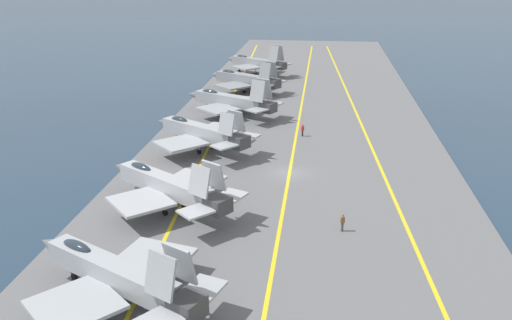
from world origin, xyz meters
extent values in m
plane|color=#23384C|center=(0.00, 0.00, 0.00)|extent=(2000.00, 2000.00, 0.00)
cube|color=slate|center=(0.00, 0.00, 0.20)|extent=(228.94, 40.40, 0.40)
cube|color=yellow|center=(0.00, -11.11, 0.40)|extent=(205.64, 13.73, 0.01)
cube|color=yellow|center=(0.00, 0.00, 0.40)|extent=(206.05, 0.36, 0.01)
cube|color=yellow|center=(0.00, 11.11, 0.40)|extent=(205.80, 10.97, 0.01)
cube|color=#9EA3A8|center=(-27.29, 11.31, 2.77)|extent=(7.39, 11.81, 1.76)
cone|color=#5B5E60|center=(-23.90, 17.69, 2.77)|extent=(2.58, 2.86, 1.67)
cube|color=#38383A|center=(-30.76, 4.78, 2.77)|extent=(2.73, 2.73, 1.50)
ellipsoid|color=#232D38|center=(-25.52, 14.65, 3.61)|extent=(2.27, 3.12, 0.97)
cube|color=#9EA3A8|center=(-30.66, 12.63, 2.20)|extent=(7.64, 7.63, 0.28)
cube|color=#9EA3A8|center=(-24.31, 9.25, 2.20)|extent=(6.57, 6.53, 0.28)
cube|color=#9EA3A8|center=(-30.94, 6.40, 5.11)|extent=(1.90, 2.50, 2.88)
cube|color=#9EA3A8|center=(-29.31, 5.54, 5.11)|extent=(1.90, 2.50, 2.88)
cube|color=#9EA3A8|center=(-28.51, 4.16, 2.77)|extent=(3.39, 3.10, 0.20)
cylinder|color=#B2B2B7|center=(-25.12, 15.39, 1.14)|extent=(0.16, 0.16, 1.49)
cylinder|color=black|center=(-25.12, 15.39, 0.70)|extent=(0.48, 0.63, 0.60)
cylinder|color=#B2B2B7|center=(-28.97, 10.78, 1.14)|extent=(0.16, 0.16, 1.49)
cylinder|color=black|center=(-28.97, 10.78, 0.70)|extent=(0.48, 0.63, 0.60)
cylinder|color=#B2B2B7|center=(-26.79, 9.62, 1.14)|extent=(0.16, 0.16, 1.49)
cylinder|color=black|center=(-26.79, 9.62, 0.70)|extent=(0.48, 0.63, 0.60)
cube|color=#A8AAAF|center=(-11.29, 11.85, 3.01)|extent=(8.44, 11.38, 1.77)
cone|color=#5B5E60|center=(-7.24, 17.89, 3.01)|extent=(2.72, 2.90, 1.68)
cube|color=#38383A|center=(-15.43, 5.67, 3.01)|extent=(2.82, 2.82, 1.51)
ellipsoid|color=#232D38|center=(-9.17, 15.01, 3.85)|extent=(2.50, 3.07, 0.98)
cube|color=#A8AAAF|center=(-14.37, 13.41, 2.43)|extent=(7.43, 7.41, 0.28)
cube|color=#A8AAAF|center=(-8.67, 9.59, 2.43)|extent=(6.62, 6.82, 0.28)
cube|color=#A8AAAF|center=(-15.45, 7.31, 5.30)|extent=(2.04, 2.45, 2.78)
cube|color=#A8AAAF|center=(-13.90, 6.27, 5.30)|extent=(2.04, 2.45, 2.78)
cube|color=#A8AAAF|center=(-17.04, 7.36, 3.01)|extent=(3.66, 3.65, 0.20)
cube|color=#A8AAAF|center=(-13.25, 4.82, 3.01)|extent=(3.52, 3.30, 0.20)
cylinder|color=#B2B2B7|center=(-8.70, 15.71, 1.26)|extent=(0.16, 0.16, 1.72)
cylinder|color=black|center=(-8.70, 15.71, 0.70)|extent=(0.52, 0.62, 0.60)
cylinder|color=#B2B2B7|center=(-13.02, 11.49, 1.26)|extent=(0.16, 0.16, 1.72)
cylinder|color=black|center=(-13.02, 11.49, 0.70)|extent=(0.52, 0.62, 0.60)
cylinder|color=#B2B2B7|center=(-10.96, 10.10, 1.26)|extent=(0.16, 0.16, 1.72)
cylinder|color=black|center=(-10.96, 10.10, 0.70)|extent=(0.52, 0.62, 0.60)
cube|color=#9EA3A8|center=(6.94, 12.49, 2.97)|extent=(7.82, 11.10, 1.85)
cone|color=#5B5E60|center=(10.57, 18.38, 2.97)|extent=(2.68, 2.84, 1.76)
cube|color=#38383A|center=(3.23, 6.47, 2.97)|extent=(2.82, 2.76, 1.57)
ellipsoid|color=#232D38|center=(8.84, 15.58, 3.85)|extent=(2.38, 3.00, 1.02)
cube|color=#9EA3A8|center=(3.59, 14.09, 2.37)|extent=(7.54, 7.55, 0.28)
cube|color=#9EA3A8|center=(9.87, 10.22, 2.37)|extent=(6.82, 6.58, 0.28)
cube|color=#9EA3A8|center=(3.07, 8.07, 5.27)|extent=(1.91, 2.37, 2.71)
cube|color=#9EA3A8|center=(4.73, 7.06, 5.27)|extent=(1.91, 2.37, 2.71)
cube|color=#9EA3A8|center=(1.50, 8.10, 2.97)|extent=(3.59, 3.54, 0.20)
cube|color=#9EA3A8|center=(5.46, 5.66, 2.97)|extent=(3.43, 3.13, 0.20)
cylinder|color=#B2B2B7|center=(9.26, 16.26, 1.22)|extent=(0.16, 0.16, 1.65)
cylinder|color=black|center=(9.26, 16.26, 0.70)|extent=(0.50, 0.63, 0.60)
cylinder|color=#B2B2B7|center=(5.20, 12.15, 1.22)|extent=(0.16, 0.16, 1.65)
cylinder|color=black|center=(5.20, 12.15, 0.70)|extent=(0.50, 0.63, 0.60)
cylinder|color=#B2B2B7|center=(7.41, 10.79, 1.22)|extent=(0.16, 0.16, 1.65)
cylinder|color=black|center=(7.41, 10.79, 0.70)|extent=(0.50, 0.63, 0.60)
cube|color=#93999E|center=(24.67, 11.51, 2.80)|extent=(7.54, 12.28, 1.81)
cone|color=#5B5E60|center=(28.11, 18.16, 2.80)|extent=(2.65, 2.96, 1.72)
cube|color=#38383A|center=(21.14, 4.71, 2.80)|extent=(2.81, 2.81, 1.54)
ellipsoid|color=#232D38|center=(26.47, 14.99, 3.66)|extent=(2.33, 3.24, 1.00)
cube|color=#93999E|center=(21.50, 12.66, 2.21)|extent=(7.35, 7.41, 0.28)
cube|color=#93999E|center=(27.44, 9.59, 2.21)|extent=(6.04, 6.55, 0.28)
cube|color=#93999E|center=(20.94, 6.38, 5.37)|extent=(2.01, 2.63, 3.29)
cube|color=#93999E|center=(22.63, 5.51, 5.37)|extent=(2.01, 2.63, 3.29)
cube|color=#93999E|center=(19.34, 6.23, 2.80)|extent=(3.70, 3.64, 0.20)
cube|color=#93999E|center=(23.43, 4.11, 2.80)|extent=(3.40, 3.16, 0.20)
cylinder|color=#B2B2B7|center=(26.87, 15.76, 1.15)|extent=(0.16, 0.16, 1.49)
cylinder|color=black|center=(26.87, 15.76, 0.70)|extent=(0.47, 0.63, 0.60)
cylinder|color=#B2B2B7|center=(22.94, 10.93, 1.15)|extent=(0.16, 0.16, 1.49)
cylinder|color=black|center=(22.94, 10.93, 0.70)|extent=(0.47, 0.63, 0.60)
cylinder|color=#B2B2B7|center=(25.19, 9.77, 1.15)|extent=(0.16, 0.16, 1.49)
cylinder|color=black|center=(25.19, 9.77, 0.70)|extent=(0.47, 0.63, 0.60)
cube|color=gray|center=(42.11, 11.70, 2.75)|extent=(7.65, 11.46, 1.89)
cone|color=#5B5E60|center=(45.60, 17.82, 2.75)|extent=(2.70, 2.88, 1.79)
cube|color=#38383A|center=(38.53, 5.44, 2.75)|extent=(2.86, 2.78, 1.61)
ellipsoid|color=#232D38|center=(43.94, 14.90, 3.65)|extent=(2.37, 3.08, 1.04)
cube|color=gray|center=(38.81, 13.12, 2.13)|extent=(7.41, 7.41, 0.28)
cube|color=gray|center=(45.00, 9.58, 2.13)|extent=(6.47, 6.47, 0.28)
cube|color=gray|center=(38.32, 7.07, 5.18)|extent=(1.93, 2.44, 2.93)
cube|color=gray|center=(40.04, 6.09, 5.18)|extent=(1.93, 2.44, 2.93)
cube|color=gray|center=(36.74, 7.03, 2.75)|extent=(3.62, 3.55, 0.20)
cube|color=gray|center=(40.81, 4.71, 2.75)|extent=(3.41, 3.10, 0.20)
cylinder|color=#B2B2B7|center=(44.34, 15.61, 1.10)|extent=(0.16, 0.16, 1.40)
cylinder|color=black|center=(44.34, 15.61, 0.70)|extent=(0.49, 0.63, 0.60)
cylinder|color=#B2B2B7|center=(40.35, 11.29, 1.10)|extent=(0.16, 0.16, 1.40)
cylinder|color=black|center=(40.35, 11.29, 0.70)|extent=(0.49, 0.63, 0.60)
cylinder|color=#B2B2B7|center=(42.64, 9.98, 1.10)|extent=(0.16, 0.16, 1.40)
cylinder|color=black|center=(42.64, 9.98, 0.70)|extent=(0.49, 0.63, 0.60)
cube|color=gray|center=(58.70, 11.55, 3.07)|extent=(7.66, 11.11, 1.72)
cone|color=#5B5E60|center=(62.29, 17.48, 3.07)|extent=(2.57, 2.78, 1.63)
cube|color=#38383A|center=(55.02, 5.47, 3.07)|extent=(2.69, 2.68, 1.46)
ellipsoid|color=#232D38|center=(60.58, 14.65, 3.89)|extent=(2.31, 2.97, 0.94)
cube|color=gray|center=(55.72, 12.88, 2.52)|extent=(7.01, 7.01, 0.28)
cube|color=gray|center=(61.26, 9.53, 2.52)|extent=(6.07, 6.34, 0.28)
cube|color=gray|center=(54.92, 7.04, 5.63)|extent=(2.04, 2.46, 3.35)
cube|color=gray|center=(56.46, 6.11, 5.63)|extent=(2.04, 2.46, 3.35)
cube|color=gray|center=(53.34, 7.06, 3.07)|extent=(3.60, 3.54, 0.20)
cube|color=gray|center=(57.20, 4.72, 3.07)|extent=(3.43, 3.12, 0.20)
cylinder|color=#B2B2B7|center=(61.00, 15.34, 1.31)|extent=(0.16, 0.16, 1.81)
cylinder|color=black|center=(61.00, 15.34, 0.70)|extent=(0.50, 0.63, 0.60)
cylinder|color=#B2B2B7|center=(57.04, 11.13, 1.31)|extent=(0.16, 0.16, 1.81)
cylinder|color=black|center=(57.04, 11.13, 0.70)|extent=(0.50, 0.63, 0.60)
cylinder|color=#B2B2B7|center=(59.10, 9.89, 1.31)|extent=(0.16, 0.16, 1.81)
cylinder|color=black|center=(59.10, 9.89, 0.70)|extent=(0.50, 0.63, 0.60)
cylinder|color=#4C473D|center=(-14.20, -5.82, 0.83)|extent=(0.24, 0.24, 0.86)
cube|color=brown|center=(-14.20, -5.82, 1.54)|extent=(0.32, 0.42, 0.56)
sphere|color=tan|center=(-14.20, -5.82, 1.95)|extent=(0.22, 0.22, 0.22)
sphere|color=brown|center=(-14.20, -5.82, 2.01)|extent=(0.24, 0.24, 0.24)
cylinder|color=#232328|center=(14.59, -0.91, 0.83)|extent=(0.24, 0.24, 0.86)
cube|color=red|center=(14.59, -0.91, 1.56)|extent=(0.46, 0.43, 0.58)
sphere|color=tan|center=(14.59, -0.91, 1.98)|extent=(0.22, 0.22, 0.22)
sphere|color=red|center=(14.59, -0.91, 2.04)|extent=(0.24, 0.24, 0.24)
camera|label=1|loc=(-59.98, -3.37, 24.10)|focal=38.00mm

